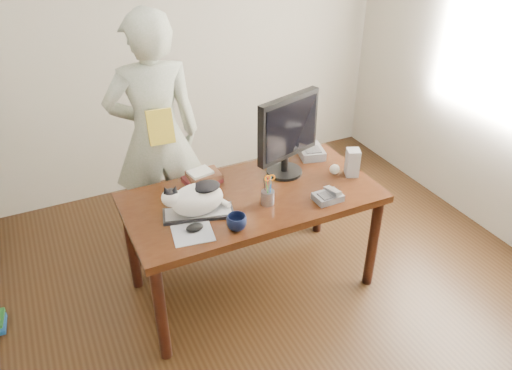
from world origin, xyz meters
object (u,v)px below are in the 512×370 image
at_px(calculator, 311,151).
at_px(person, 156,137).
at_px(mouse, 195,227).
at_px(desk, 248,208).
at_px(phone, 328,196).
at_px(book_stack, 202,177).
at_px(monitor, 288,132).
at_px(keyboard, 198,213).
at_px(cat, 195,198).
at_px(speaker, 352,162).
at_px(pen_cup, 268,196).
at_px(baseball, 335,169).
at_px(coffee_mug, 237,222).

relative_size(calculator, person, 0.14).
bearing_deg(mouse, person, 95.21).
relative_size(desk, calculator, 6.27).
distance_m(desk, phone, 0.55).
bearing_deg(book_stack, monitor, -18.97).
relative_size(keyboard, book_stack, 1.79).
distance_m(cat, monitor, 0.77).
distance_m(desk, person, 0.85).
bearing_deg(book_stack, cat, -120.37).
bearing_deg(desk, phone, -40.07).
bearing_deg(speaker, pen_cup, -150.48).
distance_m(book_stack, calculator, 0.83).
distance_m(mouse, baseball, 1.09).
relative_size(monitor, person, 0.31).
bearing_deg(coffee_mug, mouse, 158.55).
height_order(phone, speaker, speaker).
bearing_deg(desk, monitor, 10.21).
xyz_separation_m(mouse, phone, (0.86, -0.06, 0.00)).
xyz_separation_m(cat, phone, (0.80, -0.20, -0.09)).
relative_size(phone, baseball, 2.53).
relative_size(desk, mouse, 14.42).
height_order(monitor, person, person).
height_order(pen_cup, phone, pen_cup).
relative_size(desk, baseball, 23.67).
relative_size(coffee_mug, phone, 0.67).
distance_m(mouse, person, 0.98).
distance_m(monitor, speaker, 0.49).
bearing_deg(coffee_mug, calculator, 34.64).
xyz_separation_m(keyboard, person, (-0.01, 0.83, 0.14)).
xyz_separation_m(monitor, pen_cup, (-0.28, -0.27, -0.26)).
xyz_separation_m(speaker, book_stack, (-0.94, 0.35, -0.06)).
bearing_deg(coffee_mug, monitor, 37.30).
bearing_deg(book_stack, keyboard, -118.47).
bearing_deg(desk, baseball, -7.46).
bearing_deg(monitor, mouse, -173.89).
height_order(keyboard, baseball, baseball).
distance_m(phone, person, 1.30).
height_order(calculator, person, person).
bearing_deg(speaker, monitor, 176.49).
bearing_deg(calculator, mouse, -140.90).
relative_size(monitor, phone, 3.25).
bearing_deg(person, desk, 124.70).
relative_size(cat, person, 0.23).
bearing_deg(book_stack, person, 104.61).
height_order(cat, baseball, cat).
height_order(keyboard, speaker, speaker).
bearing_deg(book_stack, phone, -44.68).
bearing_deg(desk, coffee_mug, -122.83).
distance_m(keyboard, phone, 0.81).
bearing_deg(calculator, monitor, -136.91).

